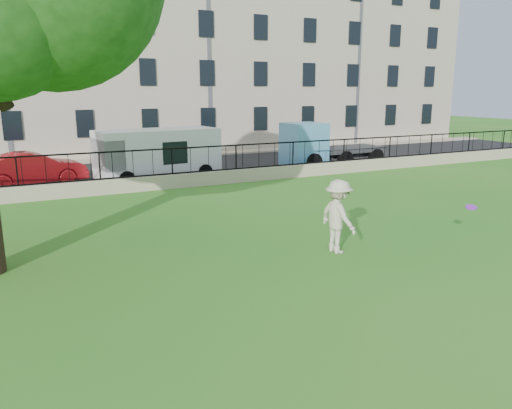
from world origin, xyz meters
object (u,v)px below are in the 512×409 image
man (338,216)px  white_van (158,155)px  frisbee (471,207)px  blue_truck (332,144)px  red_sedan (33,169)px

man → white_van: 12.79m
frisbee → blue_truck: blue_truck is taller
blue_truck → man: bearing=-126.3°
frisbee → white_van: white_van is taller
frisbee → red_sedan: (-9.29, 15.42, -0.52)m
red_sedan → blue_truck: 15.29m
white_van → blue_truck: bearing=-5.8°
white_van → blue_truck: blue_truck is taller
man → blue_truck: bearing=-37.6°
man → frisbee: man is taller
frisbee → blue_truck: 15.61m
man → blue_truck: size_ratio=0.33×
frisbee → red_sedan: red_sedan is taller
red_sedan → blue_truck: size_ratio=0.77×
blue_truck → red_sedan: bearing=174.6°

